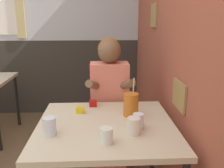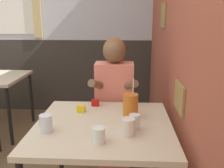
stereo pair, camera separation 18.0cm
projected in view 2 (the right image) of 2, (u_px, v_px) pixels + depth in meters
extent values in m
cube|color=#9E4C38|center=(169.00, 26.00, 2.36)|extent=(0.06, 4.42, 2.70)
cube|color=olive|center=(163.00, 15.00, 2.46)|extent=(0.02, 0.22, 0.23)
cube|color=olive|center=(179.00, 97.00, 1.69)|extent=(0.02, 0.26, 0.19)
cube|color=#332D28|center=(59.00, 76.00, 3.84)|extent=(5.78, 0.06, 1.10)
cube|color=white|center=(12.00, 8.00, 3.57)|extent=(0.62, 0.01, 0.73)
cube|color=tan|center=(36.00, 8.00, 3.54)|extent=(0.12, 0.02, 0.83)
cube|color=beige|center=(103.00, 126.00, 1.70)|extent=(0.93, 0.89, 0.04)
cylinder|color=black|center=(60.00, 143.00, 2.21)|extent=(0.04, 0.04, 0.69)
cylinder|color=black|center=(156.00, 146.00, 2.16)|extent=(0.04, 0.04, 0.69)
cylinder|color=black|center=(9.00, 117.00, 2.80)|extent=(0.04, 0.04, 0.69)
cylinder|color=black|center=(31.00, 98.00, 3.45)|extent=(0.04, 0.04, 0.69)
cube|color=#EA7F6B|center=(114.00, 146.00, 2.40)|extent=(0.31, 0.20, 0.46)
cube|color=#EA7F6B|center=(114.00, 94.00, 2.27)|extent=(0.34, 0.20, 0.58)
sphere|color=brown|center=(115.00, 49.00, 2.19)|extent=(0.20, 0.20, 0.20)
sphere|color=brown|center=(114.00, 52.00, 2.17)|extent=(0.20, 0.20, 0.20)
cylinder|color=brown|center=(98.00, 85.00, 2.11)|extent=(0.14, 0.27, 0.15)
cylinder|color=brown|center=(130.00, 85.00, 2.09)|extent=(0.14, 0.27, 0.15)
cylinder|color=#C6661E|center=(130.00, 105.00, 1.80)|extent=(0.11, 0.11, 0.17)
cylinder|color=white|center=(133.00, 88.00, 1.76)|extent=(0.01, 0.04, 0.14)
cylinder|color=silver|center=(134.00, 122.00, 1.60)|extent=(0.07, 0.07, 0.10)
cylinder|color=silver|center=(99.00, 135.00, 1.43)|extent=(0.08, 0.08, 0.09)
cylinder|color=silver|center=(128.00, 127.00, 1.52)|extent=(0.08, 0.08, 0.11)
cylinder|color=silver|center=(46.00, 123.00, 1.56)|extent=(0.08, 0.08, 0.11)
cube|color=#B7140F|center=(95.00, 103.00, 2.03)|extent=(0.06, 0.04, 0.05)
cube|color=yellow|center=(81.00, 109.00, 1.90)|extent=(0.06, 0.04, 0.05)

